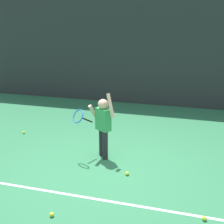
# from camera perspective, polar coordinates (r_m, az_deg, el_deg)

# --- Properties ---
(ground_plane) EXTENTS (20.00, 20.00, 0.00)m
(ground_plane) POSITION_cam_1_polar(r_m,az_deg,el_deg) (5.72, -1.63, -10.70)
(ground_plane) COLOR #2D7247
(court_line_baseline) EXTENTS (9.00, 0.05, 0.00)m
(court_line_baseline) POSITION_cam_1_polar(r_m,az_deg,el_deg) (4.94, -5.11, -15.69)
(court_line_baseline) COLOR white
(court_line_baseline) RESTS_ON ground
(back_fence_windscreen) EXTENTS (11.95, 0.08, 3.47)m
(back_fence_windscreen) POSITION_cam_1_polar(r_m,az_deg,el_deg) (9.58, 6.80, 11.58)
(back_fence_windscreen) COLOR #282D2B
(back_fence_windscreen) RESTS_ON ground
(fence_post_1) EXTENTS (0.09, 0.09, 3.62)m
(fence_post_1) POSITION_cam_1_polar(r_m,az_deg,el_deg) (10.12, -4.29, 12.39)
(fence_post_1) COLOR slate
(fence_post_1) RESTS_ON ground
(fence_post_2) EXTENTS (0.09, 0.09, 3.62)m
(fence_post_2) POSITION_cam_1_polar(r_m,az_deg,el_deg) (9.51, 18.71, 11.22)
(fence_post_2) COLOR slate
(fence_post_2) RESTS_ON ground
(tennis_player) EXTENTS (0.89, 0.53, 1.35)m
(tennis_player) POSITION_cam_1_polar(r_m,az_deg,el_deg) (5.90, -1.87, -2.07)
(tennis_player) COLOR #232326
(tennis_player) RESTS_ON ground
(tennis_ball_0) EXTENTS (0.07, 0.07, 0.07)m
(tennis_ball_0) POSITION_cam_1_polar(r_m,az_deg,el_deg) (7.63, -16.29, -3.71)
(tennis_ball_0) COLOR #CCE033
(tennis_ball_0) RESTS_ON ground
(tennis_ball_1) EXTENTS (0.07, 0.07, 0.07)m
(tennis_ball_1) POSITION_cam_1_polar(r_m,az_deg,el_deg) (4.59, -11.28, -18.41)
(tennis_ball_1) COLOR #CCE033
(tennis_ball_1) RESTS_ON ground
(tennis_ball_4) EXTENTS (0.07, 0.07, 0.07)m
(tennis_ball_4) POSITION_cam_1_polar(r_m,az_deg,el_deg) (4.63, 16.99, -18.62)
(tennis_ball_4) COLOR #CCE033
(tennis_ball_4) RESTS_ON ground
(tennis_ball_5) EXTENTS (0.07, 0.07, 0.07)m
(tennis_ball_5) POSITION_cam_1_polar(r_m,az_deg,el_deg) (5.51, 2.86, -11.50)
(tennis_ball_5) COLOR #CCE033
(tennis_ball_5) RESTS_ON ground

